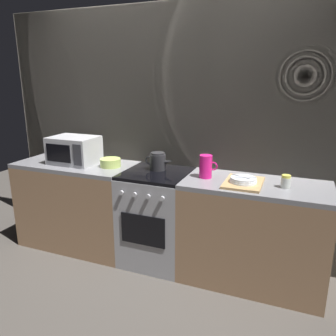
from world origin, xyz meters
name	(u,v)px	position (x,y,z in m)	size (l,w,h in m)	color
ground_plane	(157,259)	(0.00, 0.00, 0.00)	(8.00, 8.00, 0.00)	#47423D
back_wall	(169,134)	(0.00, 0.32, 1.20)	(3.60, 0.05, 2.40)	#A39989
counter_left	(79,204)	(-0.90, 0.00, 0.45)	(1.20, 0.60, 0.90)	#997251
stove_unit	(157,217)	(0.00, 0.00, 0.45)	(0.60, 0.63, 0.90)	#9E9EA3
counter_right	(252,233)	(0.90, 0.00, 0.45)	(1.20, 0.60, 0.90)	#997251
microwave	(74,150)	(-0.90, -0.01, 1.04)	(0.46, 0.35, 0.27)	#B2B2B7
kettle	(158,161)	(-0.02, 0.07, 0.98)	(0.28, 0.15, 0.17)	#262628
mixing_bowl	(110,163)	(-0.49, 0.01, 0.94)	(0.20, 0.20, 0.08)	#B7D166
pitcher	(206,167)	(0.47, 0.00, 1.00)	(0.16, 0.11, 0.20)	#E5197A
dish_pile	(243,181)	(0.80, -0.06, 0.92)	(0.30, 0.40, 0.07)	tan
spice_jar	(286,182)	(1.13, -0.03, 0.95)	(0.08, 0.08, 0.10)	silver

